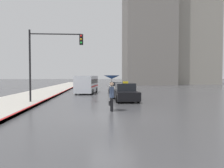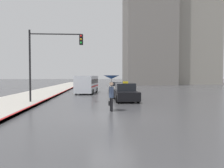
{
  "view_description": "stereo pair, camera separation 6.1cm",
  "coord_description": "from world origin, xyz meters",
  "px_view_note": "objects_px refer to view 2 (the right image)",
  "views": [
    {
      "loc": [
        -0.9,
        -11.63,
        2.12
      ],
      "look_at": [
        0.47,
        8.1,
        1.4
      ],
      "focal_mm": 35.0,
      "sensor_mm": 36.0,
      "label": 1
    },
    {
      "loc": [
        -0.84,
        -11.64,
        2.12
      ],
      "look_at": [
        0.47,
        8.1,
        1.4
      ],
      "focal_mm": 35.0,
      "sensor_mm": 36.0,
      "label": 2
    }
  ],
  "objects_px": {
    "ambulance_van": "(87,84)",
    "traffic_light": "(52,52)",
    "pedestrian_with_umbrella": "(111,83)",
    "taxi": "(125,93)",
    "sedan_red": "(117,88)"
  },
  "relations": [
    {
      "from": "taxi",
      "to": "sedan_red",
      "type": "distance_m",
      "value": 7.0
    },
    {
      "from": "taxi",
      "to": "sedan_red",
      "type": "bearing_deg",
      "value": -89.55
    },
    {
      "from": "pedestrian_with_umbrella",
      "to": "traffic_light",
      "type": "bearing_deg",
      "value": 34.54
    },
    {
      "from": "sedan_red",
      "to": "ambulance_van",
      "type": "xyz_separation_m",
      "value": [
        -3.66,
        1.31,
        0.54
      ]
    },
    {
      "from": "taxi",
      "to": "traffic_light",
      "type": "bearing_deg",
      "value": 16.69
    },
    {
      "from": "sedan_red",
      "to": "pedestrian_with_umbrella",
      "type": "relative_size",
      "value": 2.04
    },
    {
      "from": "sedan_red",
      "to": "traffic_light",
      "type": "height_order",
      "value": "traffic_light"
    },
    {
      "from": "ambulance_van",
      "to": "traffic_light",
      "type": "bearing_deg",
      "value": 85.25
    },
    {
      "from": "taxi",
      "to": "sedan_red",
      "type": "height_order",
      "value": "taxi"
    },
    {
      "from": "ambulance_van",
      "to": "traffic_light",
      "type": "relative_size",
      "value": 1.07
    },
    {
      "from": "pedestrian_with_umbrella",
      "to": "traffic_light",
      "type": "distance_m",
      "value": 6.33
    },
    {
      "from": "sedan_red",
      "to": "ambulance_van",
      "type": "relative_size",
      "value": 0.73
    },
    {
      "from": "ambulance_van",
      "to": "traffic_light",
      "type": "distance_m",
      "value": 10.68
    },
    {
      "from": "ambulance_van",
      "to": "taxi",
      "type": "bearing_deg",
      "value": 121.69
    },
    {
      "from": "taxi",
      "to": "ambulance_van",
      "type": "height_order",
      "value": "ambulance_van"
    }
  ]
}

